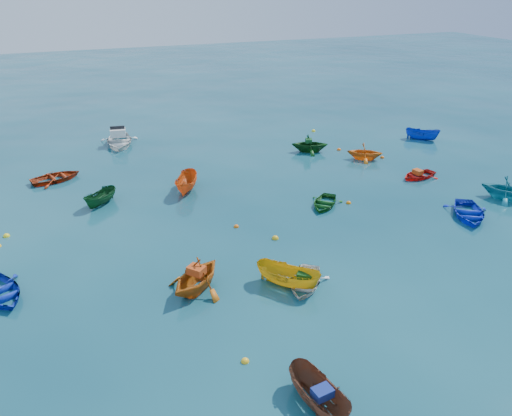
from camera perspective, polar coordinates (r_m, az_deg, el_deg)
name	(u,v)px	position (r m, az deg, el deg)	size (l,w,h in m)	color
ground	(292,255)	(25.08, 4.19, -5.38)	(160.00, 160.00, 0.00)	#0A3748
dinghy_white_near	(304,286)	(22.84, 5.55, -8.84)	(2.02, 2.83, 0.59)	white
sampan_brown_mid	(318,406)	(17.59, 7.15, -21.53)	(1.10, 2.92, 1.13)	brown
dinghy_blue_se	(468,217)	(31.34, 23.05, -0.91)	(2.48, 3.47, 0.72)	#0F29BF
dinghy_orange_w	(197,290)	(22.64, -6.77, -9.25)	(2.67, 3.10, 1.63)	#C46012
sampan_yellow_mid	(288,286)	(22.76, 3.66, -8.89)	(1.17, 3.10, 1.20)	gold
dinghy_green_e	(324,206)	(30.47, 7.79, 0.27)	(1.95, 2.72, 0.56)	#135218
dinghy_cyan_se	(505,199)	(34.75, 26.57, 0.94)	(2.58, 2.99, 1.57)	teal
dinghy_red_nw	(57,180)	(36.50, -21.83, 2.94)	(2.33, 3.26, 0.68)	#9E2C0D
sampan_orange_n	(187,191)	(32.54, -7.87, 1.95)	(1.20, 3.18, 1.23)	#DE5514
dinghy_green_n	(309,152)	(39.75, 6.12, 6.43)	(2.41, 2.79, 1.47)	#0F4315
dinghy_red_ne	(418,177)	(36.16, 18.02, 3.34)	(1.93, 2.70, 0.56)	red
sampan_blue_far	(422,140)	(44.77, 18.39, 7.44)	(1.05, 2.79, 1.08)	#0E30B1
dinghy_orange_far	(364,159)	(38.72, 12.25, 5.46)	(2.23, 2.59, 1.36)	orange
sampan_green_far	(102,204)	(31.76, -17.23, 0.39)	(0.98, 2.59, 1.00)	#0F441D
motorboat_white	(119,145)	(42.62, -15.34, 6.96)	(3.08, 4.31, 1.49)	white
tarp_green_a	(305,276)	(22.67, 5.65, -7.73)	(0.70, 0.53, 0.34)	#114716
tarp_blue_a	(322,393)	(17.00, 7.60, -20.18)	(0.63, 0.48, 0.31)	navy
tarp_orange_a	(196,270)	(22.13, -6.83, -7.07)	(0.73, 0.55, 0.36)	#CE4415
tarp_green_b	(309,141)	(39.47, 6.04, 7.65)	(0.64, 0.49, 0.31)	#124A1D
tarp_orange_b	(418,172)	(35.94, 18.00, 3.95)	(0.63, 0.48, 0.30)	#C84914
buoy_ye_a	(245,362)	(18.93, -1.25, -17.15)	(0.30, 0.30, 0.30)	yellow
buoy_or_b	(349,203)	(31.00, 10.53, 0.53)	(0.31, 0.31, 0.31)	orange
buoy_or_c	(236,227)	(27.69, -2.27, -2.18)	(0.29, 0.29, 0.29)	orange
buoy_ye_c	(275,239)	(26.50, 2.21, -3.53)	(0.37, 0.37, 0.37)	gold
buoy_or_d	(382,158)	(39.32, 14.22, 5.56)	(0.32, 0.32, 0.32)	#CF550B
buoy_ye_d	(7,236)	(29.86, -26.61, -2.92)	(0.34, 0.34, 0.34)	yellow
buoy_or_e	(339,150)	(40.43, 9.46, 6.55)	(0.34, 0.34, 0.34)	#FD600D
buoy_ye_e	(313,131)	(45.11, 6.58, 8.70)	(0.35, 0.35, 0.35)	yellow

